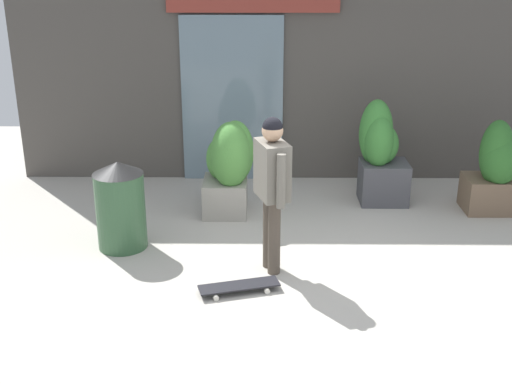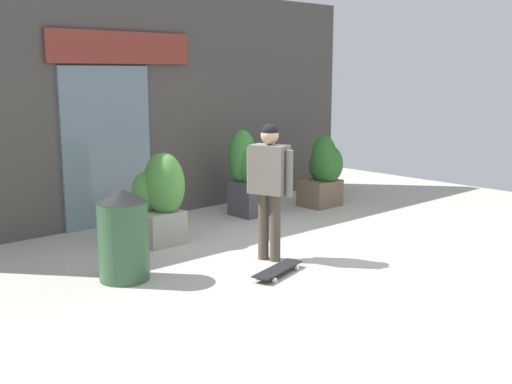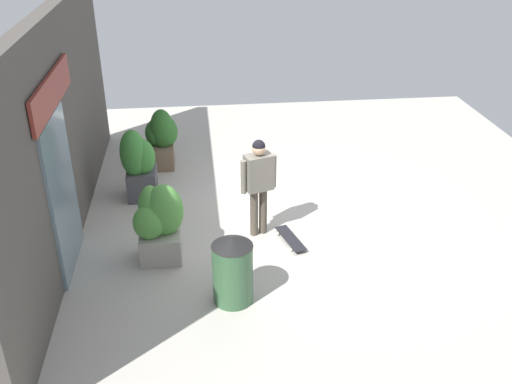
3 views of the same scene
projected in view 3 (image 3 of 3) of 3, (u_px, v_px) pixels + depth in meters
The scene contains 8 objects.
ground_plane at pixel (270, 218), 9.89m from camera, with size 12.00×12.00×0.00m, color #B2ADA3.
building_facade at pixel (59, 133), 8.73m from camera, with size 8.08×0.31×3.51m.
skateboarder at pixel (259, 178), 9.00m from camera, with size 0.38×0.58×1.66m.
skateboard at pixel (290, 238), 9.21m from camera, with size 0.83×0.41×0.08m.
planter_box_left at pixel (158, 221), 8.57m from camera, with size 0.64×0.75×1.22m.
planter_box_right at pixel (138, 164), 10.22m from camera, with size 0.65×0.61×1.37m.
planter_box_mid at pixel (161, 137), 11.54m from camera, with size 0.73×0.66×1.22m.
trash_bin at pixel (233, 269), 7.70m from camera, with size 0.56×0.56×1.01m.
Camera 3 is at (-8.46, 1.19, 5.02)m, focal length 40.21 mm.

